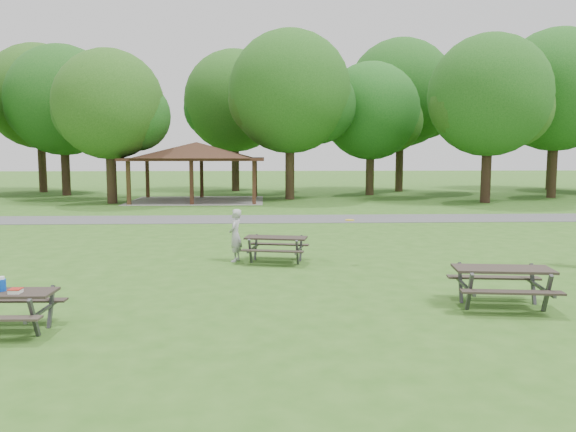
{
  "coord_description": "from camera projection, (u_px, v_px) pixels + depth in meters",
  "views": [
    {
      "loc": [
        0.33,
        -12.13,
        3.16
      ],
      "look_at": [
        1.0,
        4.0,
        1.3
      ],
      "focal_mm": 35.0,
      "sensor_mm": 36.0,
      "label": 1
    }
  ],
  "objects": [
    {
      "name": "tree_deep_b",
      "position": [
        236.0,
        104.0,
        44.3
      ],
      "size": [
        8.4,
        8.0,
        11.13
      ],
      "color": "black",
      "rests_on": "ground"
    },
    {
      "name": "tree_row_c",
      "position": [
        64.0,
        104.0,
        39.88
      ],
      "size": [
        8.19,
        7.8,
        10.67
      ],
      "color": "black",
      "rests_on": "ground"
    },
    {
      "name": "frisbee_thrower",
      "position": [
        235.0,
        235.0,
        16.14
      ],
      "size": [
        0.48,
        0.62,
        1.52
      ],
      "primitive_type": "imported",
      "rotation": [
        0.0,
        0.0,
        -1.79
      ],
      "color": "#A9A9AC",
      "rests_on": "ground"
    },
    {
      "name": "tree_row_g",
      "position": [
        490.0,
        99.0,
        34.11
      ],
      "size": [
        7.77,
        7.4,
        10.25
      ],
      "color": "black",
      "rests_on": "ground"
    },
    {
      "name": "tree_deep_c",
      "position": [
        402.0,
        96.0,
        43.79
      ],
      "size": [
        8.82,
        8.4,
        11.9
      ],
      "color": "#312216",
      "rests_on": "ground"
    },
    {
      "name": "tree_row_d",
      "position": [
        111.0,
        108.0,
        33.72
      ],
      "size": [
        6.93,
        6.6,
        9.27
      ],
      "color": "black",
      "rests_on": "ground"
    },
    {
      "name": "tree_row_h",
      "position": [
        558.0,
        94.0,
        37.76
      ],
      "size": [
        8.61,
        8.2,
        11.37
      ],
      "color": "black",
      "rests_on": "ground"
    },
    {
      "name": "tree_deep_a",
      "position": [
        40.0,
        100.0,
        43.16
      ],
      "size": [
        8.4,
        8.0,
        11.38
      ],
      "color": "#332116",
      "rests_on": "ground"
    },
    {
      "name": "picnic_table_middle",
      "position": [
        276.0,
        243.0,
        16.05
      ],
      "size": [
        1.99,
        1.72,
        0.76
      ],
      "color": "black",
      "rests_on": "ground"
    },
    {
      "name": "ground",
      "position": [
        250.0,
        295.0,
        12.39
      ],
      "size": [
        160.0,
        160.0,
        0.0
      ],
      "primitive_type": "plane",
      "color": "#305F1B",
      "rests_on": "ground"
    },
    {
      "name": "frisbee_in_flight",
      "position": [
        350.0,
        220.0,
        15.8
      ],
      "size": [
        0.35,
        0.35,
        0.02
      ],
      "color": "gold",
      "rests_on": "ground"
    },
    {
      "name": "tree_row_e",
      "position": [
        291.0,
        96.0,
        36.54
      ],
      "size": [
        8.4,
        8.0,
        11.02
      ],
      "color": "#322216",
      "rests_on": "ground"
    },
    {
      "name": "tree_row_f",
      "position": [
        372.0,
        114.0,
        40.37
      ],
      "size": [
        7.35,
        7.0,
        9.55
      ],
      "color": "#312315",
      "rests_on": "ground"
    },
    {
      "name": "tree_deep_d",
      "position": [
        555.0,
        104.0,
        45.86
      ],
      "size": [
        8.4,
        8.0,
        11.27
      ],
      "color": "black",
      "rests_on": "ground"
    },
    {
      "name": "picnic_table_far",
      "position": [
        503.0,
        277.0,
        11.4
      ],
      "size": [
        2.11,
        1.78,
        0.84
      ],
      "color": "#2C241F",
      "rests_on": "ground"
    },
    {
      "name": "asphalt_path",
      "position": [
        258.0,
        219.0,
        26.29
      ],
      "size": [
        120.0,
        3.2,
        0.02
      ],
      "primitive_type": "cube",
      "color": "#4B4B4E",
      "rests_on": "ground"
    },
    {
      "name": "pavilion",
      "position": [
        197.0,
        153.0,
        35.7
      ],
      "size": [
        8.6,
        7.01,
        3.76
      ],
      "color": "#3C2715",
      "rests_on": "ground"
    }
  ]
}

